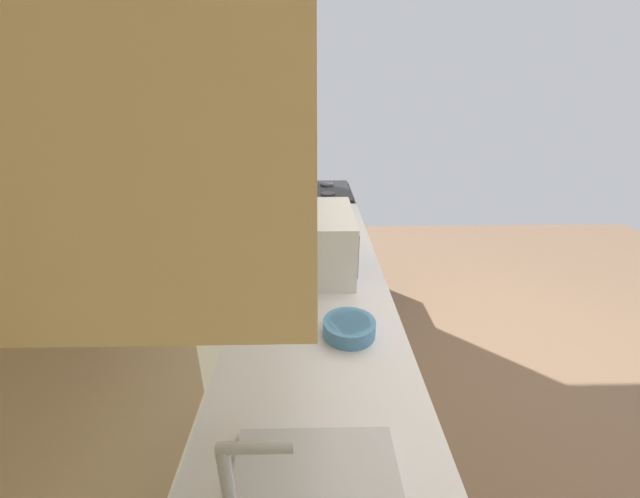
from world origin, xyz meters
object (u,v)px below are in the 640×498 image
oven_range (314,241)px  kettle (333,214)px  bowl (349,327)px  microwave (310,241)px

oven_range → kettle: size_ratio=5.04×
oven_range → bowl: size_ratio=6.01×
oven_range → kettle: 0.92m
microwave → bowl: (-0.51, -0.14, -0.11)m
microwave → kettle: bearing=-13.3°
bowl → kettle: size_ratio=0.84×
oven_range → microwave: bearing=179.0°
bowl → kettle: kettle is taller
oven_range → microwave: microwave is taller
oven_range → kettle: bearing=-171.6°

